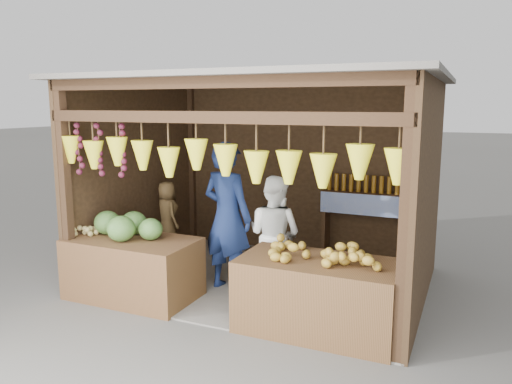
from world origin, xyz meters
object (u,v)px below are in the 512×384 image
(counter_left, at_px, (133,268))
(vendor_seated, at_px, (167,214))
(counter_right, at_px, (318,296))
(woman_standing, at_px, (274,235))
(man_standing, at_px, (227,217))

(counter_left, distance_m, vendor_seated, 1.37)
(counter_right, bearing_deg, woman_standing, 134.57)
(counter_right, xyz_separation_m, woman_standing, (-0.81, 0.82, 0.36))
(counter_left, bearing_deg, woman_standing, 29.47)
(counter_left, relative_size, man_standing, 0.82)
(counter_right, bearing_deg, vendor_seated, 154.98)
(counter_right, height_order, vendor_seated, vendor_seated)
(counter_left, relative_size, woman_standing, 1.04)
(counter_right, distance_m, man_standing, 1.63)
(counter_right, xyz_separation_m, man_standing, (-1.38, 0.66, 0.56))
(counter_left, xyz_separation_m, vendor_seated, (-0.34, 1.27, 0.38))
(counter_right, relative_size, man_standing, 0.86)
(woman_standing, height_order, vendor_seated, woman_standing)
(woman_standing, distance_m, vendor_seated, 1.89)
(man_standing, distance_m, vendor_seated, 1.42)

